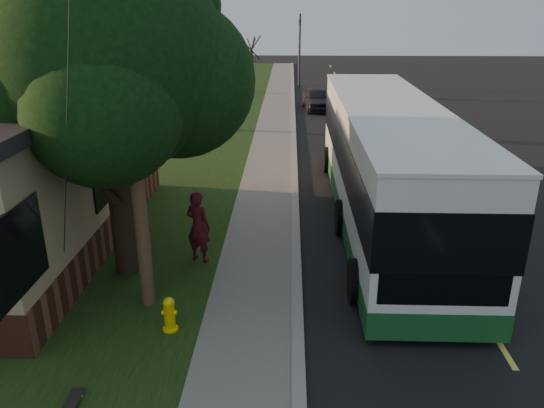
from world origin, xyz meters
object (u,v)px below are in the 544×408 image
Objects in this scene: bare_tree_far at (252,66)px; transit_bus at (387,160)px; dumpster at (15,215)px; utility_pole at (129,97)px; bare_tree_near at (225,90)px; traffic_signal at (300,45)px; leafy_tree at (109,59)px; fire_hydrant at (169,314)px; distant_car at (317,99)px; skateboarder at (198,226)px; skateboard_main at (69,407)px.

bare_tree_far reaches higher than transit_bus.
dumpster is (-10.56, -1.87, -1.16)m from transit_bus.
utility_pole is 29.13m from bare_tree_far.
traffic_signal is (4.00, 16.00, 1.01)m from bare_tree_near.
fire_hydrant is at bearing -59.33° from leafy_tree.
transit_bus reaches higher than fire_hydrant.
bare_tree_far reaches higher than fire_hydrant.
dumpster reaches higher than distant_car.
bare_tree_far is 5.44m from traffic_signal.
traffic_signal is at bearing 90.32° from distant_car.
bare_tree_far is (-0.40, 30.00, 1.57)m from fire_hydrant.
utility_pole is 1.94m from leafy_tree.
fire_hydrant is 0.18× the size of distant_car.
distant_car is (4.81, 23.14, -3.94)m from utility_pole.
bare_tree_near is (-0.19, 17.01, -2.48)m from utility_pole.
skateboarder is at bearing -88.93° from bare_tree_far.
fire_hydrant is 6.83m from dumpster.
transit_bus is at bearing 10.04° from dumpster.
traffic_signal is 27.91m from transit_bus.
transit_bus is at bearing -62.31° from bare_tree_near.
traffic_signal is at bearing 83.42° from utility_pole.
utility_pole is at bearing -62.40° from leafy_tree.
bare_tree_far is at bearing -131.19° from traffic_signal.
dumpster is (-5.37, 1.19, -0.25)m from skateboarder.
bare_tree_far is at bearing 89.40° from utility_pole.
utility_pole is 33.26m from traffic_signal.
dumpster is (-4.37, -13.67, -1.40)m from bare_tree_near.
fire_hydrant is 8.29m from transit_bus.
leafy_tree reaches higher than dumpster.
transit_bus is (6.19, -11.80, -0.24)m from bare_tree_near.
fire_hydrant is 0.08× the size of utility_pole.
leafy_tree is 4.15× the size of skateboarder.
utility_pole is 1.65× the size of traffic_signal.
traffic_signal is (3.81, 33.01, -1.47)m from utility_pole.
traffic_signal is at bearing -69.98° from skateboarder.
skateboard_main is at bearing -106.72° from distant_car.
traffic_signal is (3.50, 4.00, 1.16)m from bare_tree_far.
utility_pole reaches higher than skateboard_main.
traffic_signal is at bearing 74.25° from dumpster.
traffic_signal is (3.10, 34.00, 2.73)m from fire_hydrant.
bare_tree_far is 32.40m from skateboard_main.
transit_bus is at bearing 40.96° from utility_pole.
dumpster is at bearing 140.59° from fire_hydrant.
skateboarder is (0.81, 2.14, -3.62)m from utility_pole.
bare_tree_far is 0.73× the size of traffic_signal.
dumpster is 21.91m from distant_car.
transit_bus is (6.00, 5.21, -2.72)m from utility_pole.
utility_pole is at bearing 94.98° from skateboarder.
transit_bus is (6.86, 3.55, -3.25)m from leafy_tree.
traffic_signal is 36.71m from skateboard_main.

